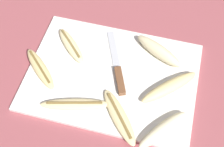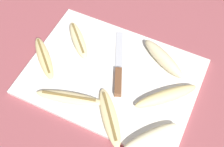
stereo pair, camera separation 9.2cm
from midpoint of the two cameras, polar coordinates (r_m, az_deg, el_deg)
ground_plane at (r=0.94m, az=2.80°, el=-0.94°), size 4.00×4.00×0.00m
cutting_board at (r=0.93m, az=2.81°, el=-0.75°), size 0.50×0.36×0.01m
knife at (r=0.92m, az=4.03°, el=-0.35°), size 0.11×0.23×0.02m
banana_pale_long at (r=0.84m, az=10.12°, el=-11.72°), size 0.13×0.15×0.03m
banana_ripe_center at (r=0.88m, az=-4.89°, el=-4.66°), size 0.20×0.08×0.02m
banana_golden_short at (r=0.90m, az=12.77°, el=-4.29°), size 0.16×0.16×0.03m
banana_soft_right at (r=0.99m, az=-3.56°, el=5.95°), size 0.14×0.14×0.02m
banana_spotted_left at (r=0.96m, az=-9.68°, el=2.66°), size 0.15×0.14×0.02m
banana_cream_curved at (r=0.96m, az=12.07°, el=2.51°), size 0.16×0.12×0.04m
banana_mellow_near at (r=0.85m, az=2.67°, el=-8.22°), size 0.15×0.17×0.02m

